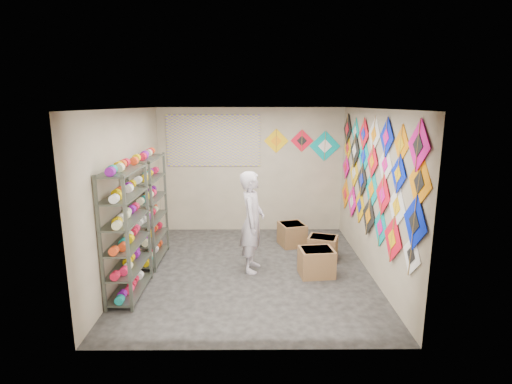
{
  "coord_description": "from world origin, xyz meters",
  "views": [
    {
      "loc": [
        0.05,
        -6.35,
        2.78
      ],
      "look_at": [
        0.1,
        0.3,
        1.3
      ],
      "focal_mm": 28.0,
      "sensor_mm": 36.0,
      "label": 1
    }
  ],
  "objects_px": {
    "shelf_rack_back": "(149,210)",
    "carton_a": "(316,262)",
    "shelf_rack_front": "(126,233)",
    "carton_c": "(292,234)",
    "shopkeeper": "(252,222)",
    "carton_b": "(323,248)"
  },
  "relations": [
    {
      "from": "shelf_rack_front",
      "to": "carton_c",
      "type": "bearing_deg",
      "value": 38.62
    },
    {
      "from": "shelf_rack_front",
      "to": "shopkeeper",
      "type": "distance_m",
      "value": 2.02
    },
    {
      "from": "shelf_rack_front",
      "to": "shopkeeper",
      "type": "relative_size",
      "value": 1.11
    },
    {
      "from": "shelf_rack_front",
      "to": "carton_a",
      "type": "bearing_deg",
      "value": 12.64
    },
    {
      "from": "carton_b",
      "to": "carton_c",
      "type": "height_order",
      "value": "carton_c"
    },
    {
      "from": "carton_a",
      "to": "carton_b",
      "type": "height_order",
      "value": "carton_a"
    },
    {
      "from": "shopkeeper",
      "to": "carton_a",
      "type": "relative_size",
      "value": 3.13
    },
    {
      "from": "shopkeeper",
      "to": "carton_c",
      "type": "bearing_deg",
      "value": -25.34
    },
    {
      "from": "shelf_rack_back",
      "to": "carton_c",
      "type": "distance_m",
      "value": 2.82
    },
    {
      "from": "shelf_rack_front",
      "to": "carton_a",
      "type": "height_order",
      "value": "shelf_rack_front"
    },
    {
      "from": "carton_c",
      "to": "carton_b",
      "type": "bearing_deg",
      "value": -70.87
    },
    {
      "from": "shelf_rack_front",
      "to": "carton_b",
      "type": "height_order",
      "value": "shelf_rack_front"
    },
    {
      "from": "carton_a",
      "to": "carton_c",
      "type": "distance_m",
      "value": 1.46
    },
    {
      "from": "shelf_rack_back",
      "to": "carton_a",
      "type": "distance_m",
      "value": 3.03
    },
    {
      "from": "shelf_rack_back",
      "to": "shelf_rack_front",
      "type": "bearing_deg",
      "value": -90.0
    },
    {
      "from": "shopkeeper",
      "to": "carton_a",
      "type": "xyz_separation_m",
      "value": [
        1.06,
        -0.23,
        -0.63
      ]
    },
    {
      "from": "shelf_rack_back",
      "to": "shopkeeper",
      "type": "relative_size",
      "value": 1.11
    },
    {
      "from": "shelf_rack_back",
      "to": "carton_c",
      "type": "relative_size",
      "value": 3.72
    },
    {
      "from": "shopkeeper",
      "to": "carton_b",
      "type": "relative_size",
      "value": 3.37
    },
    {
      "from": "shelf_rack_back",
      "to": "carton_b",
      "type": "distance_m",
      "value": 3.19
    },
    {
      "from": "shopkeeper",
      "to": "carton_b",
      "type": "distance_m",
      "value": 1.52
    },
    {
      "from": "shopkeeper",
      "to": "shelf_rack_back",
      "type": "bearing_deg",
      "value": 84.77
    }
  ]
}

